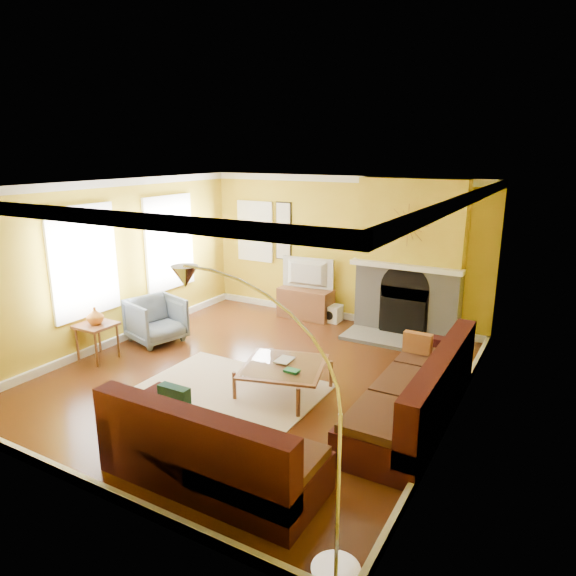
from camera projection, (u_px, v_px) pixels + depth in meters
The scene contains 27 objects.
floor at pixel (256, 375), 7.42m from camera, with size 5.50×6.00×0.02m, color #5E2E13.
ceiling at pixel (253, 184), 6.71m from camera, with size 5.50×6.00×0.02m, color white.
wall_back at pixel (342, 249), 9.60m from camera, with size 5.50×0.02×2.70m, color gold.
wall_front at pixel (69, 360), 4.54m from camera, with size 5.50×0.02×2.70m, color gold.
wall_left at pixel (113, 264), 8.38m from camera, with size 0.02×6.00×2.70m, color gold.
wall_right at pixel (461, 315), 5.76m from camera, with size 0.02×6.00×2.70m, color gold.
baseboard at pixel (256, 371), 7.40m from camera, with size 5.50×6.00×0.12m, color white, non-canonical shape.
crown_molding at pixel (253, 190), 6.73m from camera, with size 5.50×6.00×0.12m, color white, non-canonical shape.
window_left_near at pixel (169, 243), 9.41m from camera, with size 0.06×1.22×1.72m, color white.
window_left_far at pixel (83, 262), 7.81m from camera, with size 0.06×1.22×1.72m, color white.
window_back at pixel (255, 231), 10.41m from camera, with size 0.82×0.06×1.22m, color white.
wall_art at pixel (283, 231), 10.09m from camera, with size 0.34×0.04×1.14m, color white.
fireplace at pixel (410, 258), 8.78m from camera, with size 1.80×0.40×2.70m, color gray, non-canonical shape.
mantel at pixel (405, 267), 8.61m from camera, with size 1.92×0.22×0.08m, color white.
hearth at pixel (396, 341), 8.66m from camera, with size 1.80×0.70×0.06m, color gray.
sunburst at pixel (408, 225), 8.43m from camera, with size 0.70×0.04×0.70m, color olive, non-canonical shape.
rug at pixel (228, 391), 6.90m from camera, with size 2.40×1.80×0.02m, color beige.
sectional_sofa at pixel (316, 385), 6.09m from camera, with size 2.88×3.98×0.90m, color #391213, non-canonical shape.
coffee_table at pixel (284, 379), 6.80m from camera, with size 1.04×1.04×0.41m, color white, non-canonical shape.
media_console at pixel (306, 303), 9.90m from camera, with size 1.04×0.47×0.57m, color brown.
tv at pixel (306, 274), 9.75m from camera, with size 1.03×0.14×0.59m, color black.
subwoofer at pixel (332, 313), 9.70m from camera, with size 0.32×0.32×0.32m, color white.
armchair at pixel (156, 320), 8.63m from camera, with size 0.81×0.83×0.75m, color slate.
side_table at pixel (98, 342), 7.90m from camera, with size 0.53×0.53×0.58m, color brown, non-canonical shape.
vase at pixel (95, 316), 7.79m from camera, with size 0.25×0.25×0.26m, color orange.
book at pixel (278, 359), 6.91m from camera, with size 0.21×0.28×0.03m, color white.
arc_lamp at pixel (266, 422), 3.92m from camera, with size 1.43×0.36×2.27m, color silver, non-canonical shape.
Camera 1 is at (3.76, -5.73, 3.15)m, focal length 32.00 mm.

